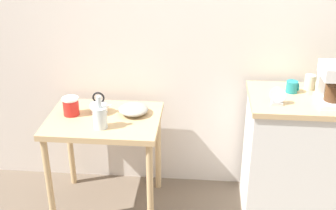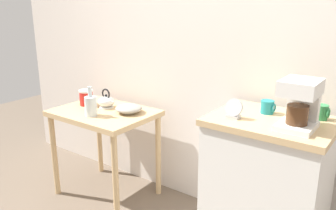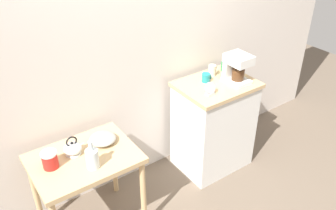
% 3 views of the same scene
% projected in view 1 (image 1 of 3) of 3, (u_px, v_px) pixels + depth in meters
% --- Properties ---
extents(ground_plane, '(8.00, 8.00, 0.00)m').
position_uv_depth(ground_plane, '(208.00, 208.00, 3.24)').
color(ground_plane, '#6B5B4C').
extents(back_wall, '(4.40, 0.10, 2.80)m').
position_uv_depth(back_wall, '(231.00, 7.00, 2.99)').
color(back_wall, silver).
rests_on(back_wall, ground_plane).
extents(wooden_table, '(0.76, 0.57, 0.72)m').
position_uv_depth(wooden_table, '(105.00, 131.00, 3.02)').
color(wooden_table, tan).
rests_on(wooden_table, ground_plane).
extents(kitchen_counter, '(0.68, 0.52, 0.91)m').
position_uv_depth(kitchen_counter, '(294.00, 157.00, 3.02)').
color(kitchen_counter, white).
rests_on(kitchen_counter, ground_plane).
extents(bowl_stoneware, '(0.20, 0.20, 0.06)m').
position_uv_depth(bowl_stoneware, '(134.00, 109.00, 3.01)').
color(bowl_stoneware, '#9E998C').
rests_on(bowl_stoneware, wooden_table).
extents(teakettle, '(0.16, 0.13, 0.16)m').
position_uv_depth(teakettle, '(99.00, 106.00, 3.02)').
color(teakettle, white).
rests_on(teakettle, wooden_table).
extents(glass_carafe_vase, '(0.09, 0.09, 0.22)m').
position_uv_depth(glass_carafe_vase, '(100.00, 117.00, 2.81)').
color(glass_carafe_vase, silver).
rests_on(glass_carafe_vase, wooden_table).
extents(canister_enamel, '(0.11, 0.11, 0.13)m').
position_uv_depth(canister_enamel, '(71.00, 106.00, 2.99)').
color(canister_enamel, red).
rests_on(canister_enamel, wooden_table).
extents(coffee_maker, '(0.18, 0.22, 0.26)m').
position_uv_depth(coffee_maker, '(334.00, 82.00, 2.70)').
color(coffee_maker, white).
rests_on(coffee_maker, kitchen_counter).
extents(mug_tall_green, '(0.07, 0.07, 0.08)m').
position_uv_depth(mug_tall_green, '(334.00, 84.00, 2.93)').
color(mug_tall_green, '#338C4C').
rests_on(mug_tall_green, kitchen_counter).
extents(mug_dark_teal, '(0.08, 0.08, 0.08)m').
position_uv_depth(mug_dark_teal, '(292.00, 87.00, 2.89)').
color(mug_dark_teal, teal).
rests_on(mug_dark_teal, kitchen_counter).
extents(mug_small_cream, '(0.08, 0.07, 0.10)m').
position_uv_depth(mug_small_cream, '(310.00, 82.00, 2.93)').
color(mug_small_cream, beige).
rests_on(mug_small_cream, kitchen_counter).
extents(table_clock, '(0.10, 0.05, 0.11)m').
position_uv_depth(table_clock, '(278.00, 97.00, 2.72)').
color(table_clock, '#B2B5BA').
rests_on(table_clock, kitchen_counter).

